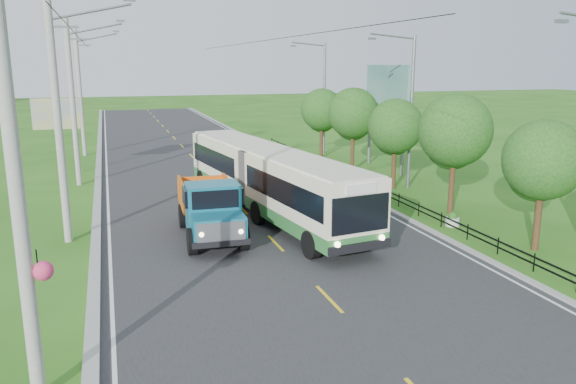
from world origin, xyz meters
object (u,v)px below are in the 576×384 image
pole_far (80,93)px  dump_truck (210,205)px  planter_mid (375,185)px  billboard_right (387,94)px  tree_fifth (353,116)px  planter_near (452,220)px  planter_far (326,163)px  streetlight_far (323,94)px  bus (268,176)px  tree_second (542,164)px  tree_third (454,134)px  streetlight_mid (409,107)px  pole_mid (73,102)px  tree_back (322,112)px  billboard_left (57,119)px  tree_fourth (395,129)px  pole_near (59,122)px  pole_nearest (19,185)px

pole_far → dump_truck: bearing=-76.9°
planter_mid → billboard_right: size_ratio=0.09×
planter_mid → billboard_right: bearing=58.3°
tree_fifth → planter_near: (-1.26, -14.14, -3.57)m
planter_far → dump_truck: (-11.01, -14.25, 1.16)m
streetlight_far → bus: bearing=-119.1°
tree_second → planter_far: bearing=93.6°
tree_fifth → planter_mid: (-1.26, -6.14, -3.57)m
bus → streetlight_far: bearing=53.0°
tree_third → billboard_right: 12.18m
streetlight_mid → planter_near: size_ratio=13.54×
tree_fifth → dump_truck: tree_fifth is taller
streetlight_far → pole_far: bearing=165.2°
pole_mid → bus: bearing=-47.8°
streetlight_mid → tree_third: bearing=-97.6°
tree_third → streetlight_mid: (0.79, 5.86, 0.92)m
tree_back → streetlight_mid: size_ratio=0.61×
tree_back → streetlight_far: bearing=67.1°
streetlight_mid → billboard_left: streetlight_mid is taller
tree_fourth → billboard_right: billboard_right is taller
pole_far → pole_near: bearing=-90.0°
tree_second → planter_mid: bearing=96.0°
pole_mid → planter_mid: size_ratio=14.93×
pole_mid → streetlight_far: 20.16m
pole_nearest → pole_near: size_ratio=1.00×
pole_near → planter_mid: pole_near is taller
pole_far → planter_mid: bearing=-48.4°
planter_mid → billboard_right: 8.68m
tree_fourth → tree_second: bearing=-90.0°
pole_far → bus: pole_far is taller
pole_far → billboard_left: pole_far is taller
planter_near → dump_truck: 11.21m
planter_far → pole_far: bearing=146.9°
billboard_left → dump_truck: bearing=-66.4°
tree_back → billboard_right: size_ratio=0.75×
tree_third → streetlight_far: (0.79, 19.86, 0.92)m
tree_second → pole_far: bearing=120.4°
pole_mid → pole_far: same height
billboard_left → bus: 17.04m
pole_far → dump_truck: pole_far is taller
planter_near → planter_mid: same height
tree_third → streetlight_far: streetlight_far is taller
billboard_left → streetlight_mid: bearing=-26.4°
streetlight_far → tree_fifth: bearing=-95.7°
streetlight_far → billboard_right: size_ratio=1.24×
tree_third → tree_back: bearing=90.0°
planter_near → bus: (-7.55, 4.75, 1.66)m
tree_fifth → planter_near: size_ratio=8.66×
tree_back → planter_far: bearing=-106.9°
tree_third → dump_truck: bearing=-178.2°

